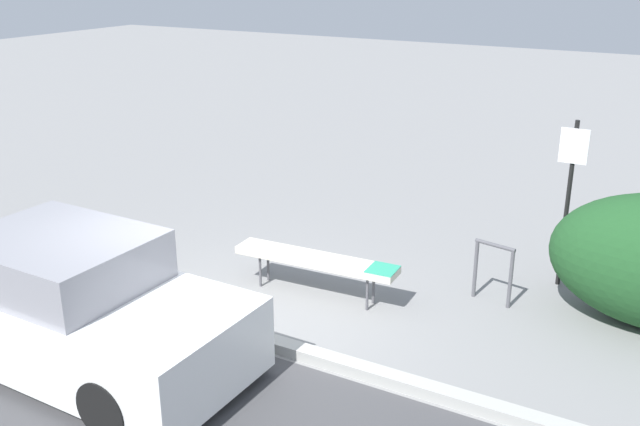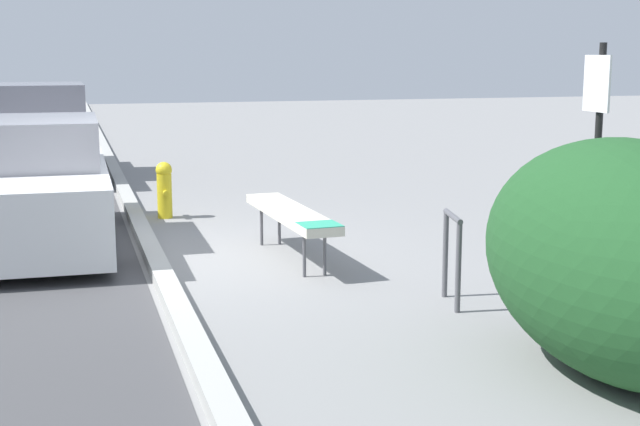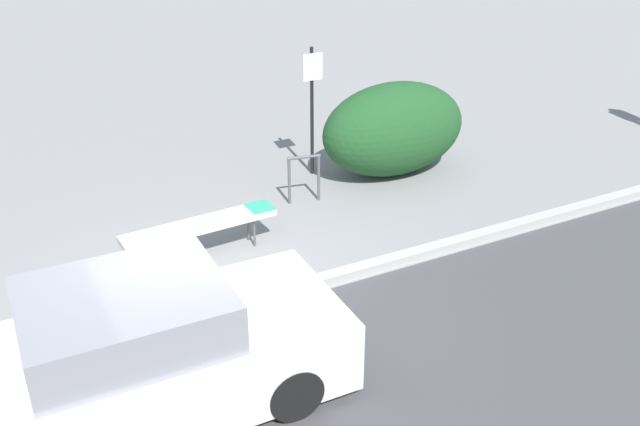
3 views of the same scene
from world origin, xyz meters
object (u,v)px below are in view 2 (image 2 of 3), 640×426
at_px(sign_post, 596,155).
at_px(bench, 291,214).
at_px(parked_car_near, 30,189).
at_px(bike_rack, 452,249).
at_px(fire_hydrant, 164,188).
at_px(parked_car_far, 39,137).

bearing_deg(sign_post, bench, -145.04).
distance_m(bench, parked_car_near, 3.12).
height_order(bench, parked_car_near, parked_car_near).
xyz_separation_m(bike_rack, parked_car_near, (-3.61, -3.67, 0.16)).
bearing_deg(sign_post, fire_hydrant, -152.11).
bearing_deg(parked_car_near, bike_rack, 46.30).
height_order(sign_post, fire_hydrant, sign_post).
height_order(bench, fire_hydrant, fire_hydrant).
xyz_separation_m(fire_hydrant, parked_car_far, (-4.57, -1.71, 0.32)).
relative_size(bike_rack, sign_post, 0.36).
distance_m(bike_rack, parked_car_near, 5.15).
bearing_deg(parked_car_near, parked_car_far, -178.90).
height_order(fire_hydrant, parked_car_far, parked_car_far).
bearing_deg(parked_car_near, fire_hydrant, 129.33).
xyz_separation_m(parked_car_near, parked_car_far, (-5.91, -0.03, 0.06)).
bearing_deg(bike_rack, fire_hydrant, -158.14).
bearing_deg(bench, parked_car_far, -163.02).
bearing_deg(parked_car_far, fire_hydrant, 19.69).
height_order(bike_rack, fire_hydrant, bike_rack).
height_order(bike_rack, parked_car_near, parked_car_near).
bearing_deg(bike_rack, parked_car_far, -158.80).
bearing_deg(parked_car_near, bench, 61.77).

